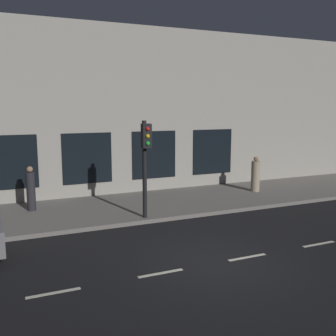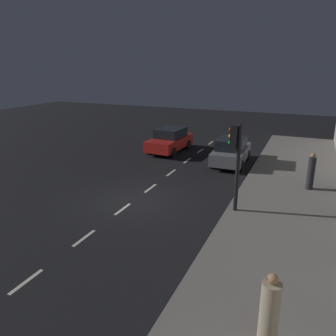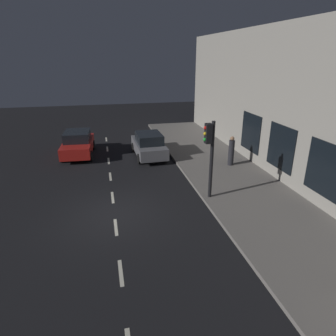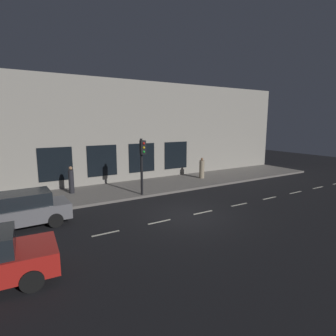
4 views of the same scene
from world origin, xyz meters
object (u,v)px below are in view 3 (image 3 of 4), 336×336
pedestrian_0 (231,152)px  parked_car_0 (78,144)px  traffic_light (210,148)px  parked_car_1 (149,145)px

pedestrian_0 → parked_car_0: bearing=97.6°
traffic_light → parked_car_0: bearing=127.3°
parked_car_1 → pedestrian_0: 5.29m
parked_car_0 → pedestrian_0: size_ratio=2.36×
parked_car_0 → parked_car_1: (4.49, -1.36, -0.00)m
traffic_light → pedestrian_0: traffic_light is taller
traffic_light → pedestrian_0: (2.77, 3.69, -1.53)m
traffic_light → parked_car_1: size_ratio=0.88×
parked_car_0 → parked_car_1: size_ratio=1.02×
parked_car_1 → pedestrian_0: pedestrian_0 is taller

